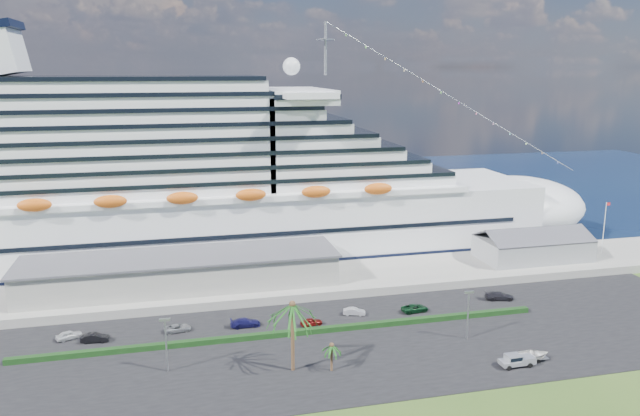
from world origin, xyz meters
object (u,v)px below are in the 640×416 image
object	(u,v)px
cruise_ship	(192,188)
parked_car_3	(245,323)
boat_trailer	(533,354)
pickup_truck	(517,360)

from	to	relation	value
cruise_ship	parked_car_3	bearing A→B (deg)	-81.14
parked_car_3	boat_trailer	xyz separation A→B (m)	(41.00, -23.22, 0.32)
cruise_ship	parked_car_3	size ratio (longest dim) A/B	37.03
pickup_truck	boat_trailer	size ratio (longest dim) A/B	0.97
cruise_ship	pickup_truck	bearing A→B (deg)	-56.46
parked_car_3	pickup_truck	size ratio (longest dim) A/B	0.95
pickup_truck	parked_car_3	bearing A→B (deg)	147.27
parked_car_3	boat_trailer	size ratio (longest dim) A/B	0.92
parked_car_3	pickup_truck	bearing A→B (deg)	-123.45
parked_car_3	boat_trailer	world-z (taller)	boat_trailer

